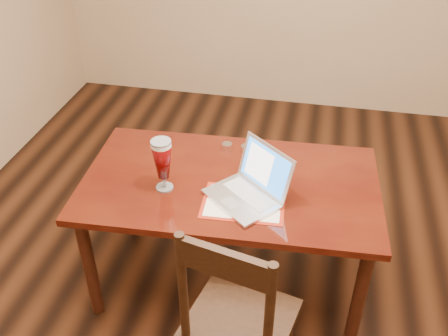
# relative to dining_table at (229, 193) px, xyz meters

# --- Properties ---
(ground) EXTENTS (5.00, 5.00, 0.00)m
(ground) POSITION_rel_dining_table_xyz_m (0.19, -0.07, -0.67)
(ground) COLOR black
(ground) RESTS_ON ground
(dining_table) EXTENTS (1.65, 0.98, 1.05)m
(dining_table) POSITION_rel_dining_table_xyz_m (0.00, 0.00, 0.00)
(dining_table) COLOR #4A1609
(dining_table) RESTS_ON ground
(dining_chair) EXTENTS (0.55, 0.53, 1.09)m
(dining_chair) POSITION_rel_dining_table_xyz_m (0.18, -0.71, -0.16)
(dining_chair) COLOR black
(dining_chair) RESTS_ON ground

